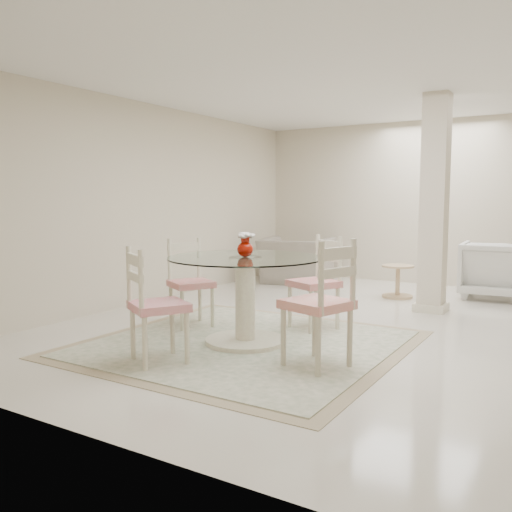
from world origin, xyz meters
The scene contains 13 objects.
ground centered at (0.00, 0.00, 0.00)m, with size 7.00×7.00×0.00m, color silver.
room_shell centered at (0.00, 0.00, 1.86)m, with size 6.02×7.02×2.71m.
column centered at (0.50, 1.30, 1.35)m, with size 0.30×0.30×2.70m, color beige.
area_rug centered at (-0.66, -1.27, 0.01)m, with size 2.92×2.92×0.02m.
dining_table centered at (-0.66, -1.27, 0.44)m, with size 1.49×1.49×0.86m.
red_vase centered at (-0.65, -1.27, 0.98)m, with size 0.18×0.17×0.24m.
dining_chair_east centered at (0.32, -1.59, 0.63)m, with size 0.60×0.60×1.20m.
dining_chair_north centered at (-0.32, -0.30, 0.59)m, with size 0.60×0.60×1.12m.
dining_chair_west centered at (-1.62, -0.93, 0.56)m, with size 0.59×0.59×1.07m.
dining_chair_south centered at (-1.00, -2.23, 0.59)m, with size 0.61×0.61×1.11m.
recliner_taupe centered at (-2.03, 2.52, 0.38)m, with size 1.16×1.01×0.75m, color gray.
armchair_white centered at (1.04, 2.68, 0.41)m, with size 0.87×0.90×0.82m, color silver.
side_table centered at (-0.14, 2.01, 0.22)m, with size 0.45×0.45×0.47m.
Camera 1 is at (2.12, -5.63, 1.41)m, focal length 38.00 mm.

